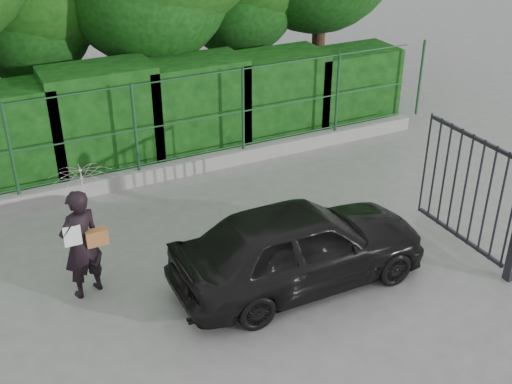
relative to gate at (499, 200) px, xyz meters
name	(u,v)px	position (x,y,z in m)	size (l,w,h in m)	color
ground	(207,319)	(-4.60, 0.72, -1.19)	(80.00, 80.00, 0.00)	gray
kerb	(120,181)	(-4.60, 5.22, -1.04)	(14.00, 0.25, 0.30)	#9E9E99
fence	(126,130)	(-4.38, 5.22, 0.01)	(14.13, 0.06, 1.80)	#1C4626
hedge	(97,124)	(-4.72, 6.22, -0.18)	(14.20, 1.20, 2.19)	black
gate	(499,200)	(0.00, 0.00, 0.00)	(0.22, 2.33, 2.36)	#26262D
woman	(83,214)	(-5.89, 2.13, 0.15)	(0.98, 0.93, 2.06)	black
car	(300,245)	(-2.98, 0.93, -0.51)	(1.59, 3.96, 1.35)	black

